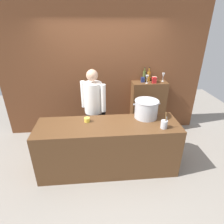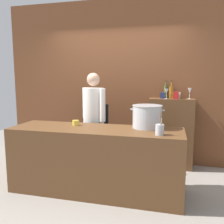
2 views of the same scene
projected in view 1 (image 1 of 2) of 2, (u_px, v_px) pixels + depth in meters
The scene contains 15 objects.
ground_plane at pixel (108, 167), 3.43m from camera, with size 8.00×8.00×0.00m, color gray.
brick_back_panel at pixel (103, 68), 4.02m from camera, with size 4.40×0.10×3.00m, color brown.
prep_counter at pixel (108, 147), 3.23m from camera, with size 2.35×0.70×0.90m, color brown.
bar_cabinet at pixel (148, 108), 4.30m from camera, with size 0.76×0.32×1.22m, color brown.
chef at pixel (94, 106), 3.55m from camera, with size 0.46×0.41×1.66m.
stockpot_large at pixel (146, 109), 3.20m from camera, with size 0.47×0.41×0.31m.
utensil_crock at pixel (164, 124), 2.90m from camera, with size 0.10×0.10×0.29m.
butter_jar at pixel (87, 120), 3.10m from camera, with size 0.09×0.09×0.07m, color yellow.
wine_bottle_amber at pixel (149, 76), 4.07m from camera, with size 0.08×0.08×0.30m.
wine_bottle_olive at pixel (144, 76), 4.06m from camera, with size 0.07×0.07×0.30m.
wine_glass_short at pixel (163, 76), 4.03m from camera, with size 0.06×0.06×0.19m.
wine_glass_tall at pixel (147, 77), 3.91m from camera, with size 0.07×0.07×0.17m.
spice_tin_cream at pixel (154, 79), 4.04m from camera, with size 0.09×0.09×0.11m, color beige.
spice_tin_navy at pixel (143, 80), 4.01m from camera, with size 0.07×0.07×0.11m, color navy.
spice_tin_red at pixel (154, 80), 3.95m from camera, with size 0.09×0.09×0.12m, color red.
Camera 1 is at (-0.17, -2.63, 2.42)m, focal length 29.87 mm.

